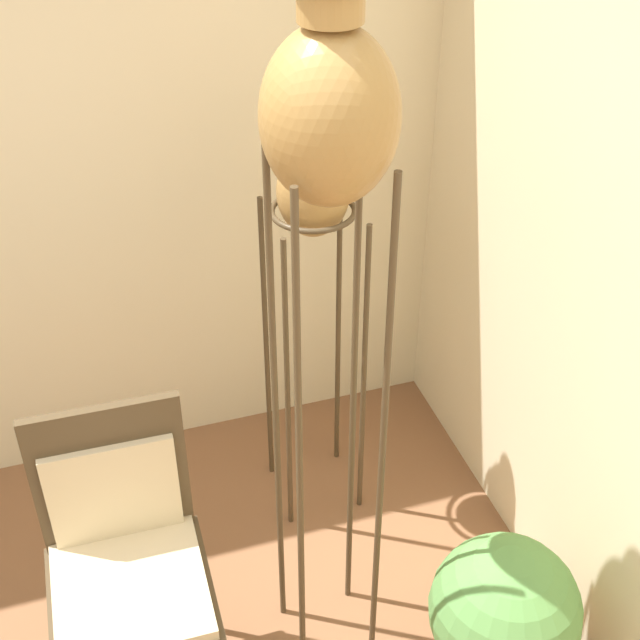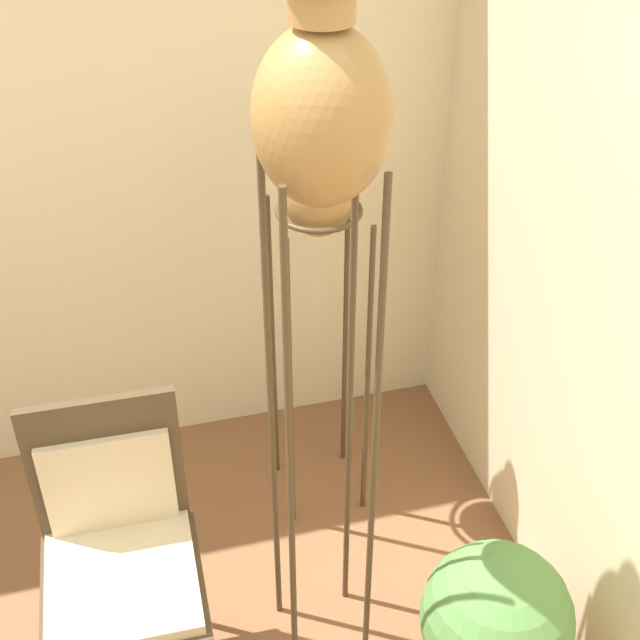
{
  "view_description": "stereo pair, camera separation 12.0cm",
  "coord_description": "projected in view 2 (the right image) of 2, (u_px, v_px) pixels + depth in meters",
  "views": [
    {
      "loc": [
        0.33,
        -1.24,
        2.74
      ],
      "look_at": [
        1.02,
        0.92,
        1.11
      ],
      "focal_mm": 50.0,
      "sensor_mm": 36.0,
      "label": 1
    },
    {
      "loc": [
        0.44,
        -1.27,
        2.74
      ],
      "look_at": [
        1.02,
        0.92,
        1.11
      ],
      "focal_mm": 50.0,
      "sensor_mm": 36.0,
      "label": 2
    }
  ],
  "objects": [
    {
      "name": "vase_stand_tall",
      "position": [
        322.0,
        135.0,
        2.06
      ],
      "size": [
        0.33,
        0.33,
        2.24
      ],
      "color": "#473823",
      "rests_on": "ground_plane"
    },
    {
      "name": "vase_stand_medium",
      "position": [
        319.0,
        207.0,
        2.96
      ],
      "size": [
        0.31,
        0.31,
        1.61
      ],
      "color": "#473823",
      "rests_on": "ground_plane"
    },
    {
      "name": "chair",
      "position": [
        117.0,
        542.0,
        2.69
      ],
      "size": [
        0.5,
        0.51,
        1.07
      ],
      "rotation": [
        0.0,
        0.0,
        -0.02
      ],
      "color": "#473823",
      "rests_on": "ground_plane"
    },
    {
      "name": "potted_plant",
      "position": [
        495.0,
        628.0,
        2.77
      ],
      "size": [
        0.48,
        0.48,
        0.63
      ],
      "color": "brown",
      "rests_on": "ground_plane"
    }
  ]
}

